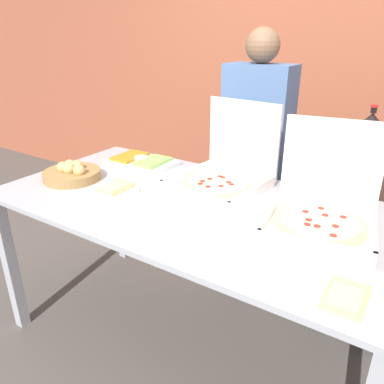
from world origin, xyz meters
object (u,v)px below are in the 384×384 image
at_px(pizza_box_far_left, 323,208).
at_px(paper_plate_front_center, 345,299).
at_px(paper_plate_front_left, 115,189).
at_px(soda_can_silver, 344,133).
at_px(pizza_box_near_left, 224,172).
at_px(soda_bottle, 369,133).
at_px(person_guest_plaid, 254,162).
at_px(soda_can_colored, 347,147).
at_px(veggie_tray, 141,162).
at_px(bread_basket, 72,173).

relative_size(pizza_box_far_left, paper_plate_front_center, 2.23).
bearing_deg(paper_plate_front_left, soda_can_silver, 54.09).
relative_size(pizza_box_near_left, paper_plate_front_left, 1.96).
relative_size(paper_plate_front_center, soda_bottle, 0.80).
height_order(paper_plate_front_left, soda_bottle, soda_bottle).
xyz_separation_m(pizza_box_far_left, paper_plate_front_center, (0.20, -0.46, -0.06)).
xyz_separation_m(pizza_box_near_left, person_guest_plaid, (-0.04, 0.47, -0.08)).
distance_m(pizza_box_far_left, soda_bottle, 0.82).
bearing_deg(soda_can_colored, pizza_box_near_left, -134.19).
bearing_deg(soda_bottle, paper_plate_front_center, -82.04).
bearing_deg(pizza_box_far_left, person_guest_plaid, 123.96).
bearing_deg(pizza_box_far_left, soda_can_silver, 89.29).
height_order(pizza_box_far_left, pizza_box_near_left, pizza_box_near_left).
height_order(pizza_box_far_left, soda_can_colored, pizza_box_far_left).
xyz_separation_m(pizza_box_far_left, soda_bottle, (0.02, 0.80, 0.15)).
xyz_separation_m(paper_plate_front_center, veggie_tray, (-1.34, 0.65, 0.01)).
bearing_deg(bread_basket, soda_bottle, 37.42).
xyz_separation_m(paper_plate_front_left, soda_bottle, (1.01, 1.01, 0.22)).
bearing_deg(soda_can_silver, person_guest_plaid, -142.83).
relative_size(pizza_box_far_left, bread_basket, 1.60).
distance_m(pizza_box_near_left, bread_basket, 0.84).
bearing_deg(person_guest_plaid, soda_can_silver, -142.83).
xyz_separation_m(pizza_box_near_left, paper_plate_front_left, (-0.44, -0.36, -0.07)).
distance_m(paper_plate_front_left, soda_can_silver, 1.46).
bearing_deg(person_guest_plaid, pizza_box_far_left, 132.90).
height_order(paper_plate_front_left, veggie_tray, veggie_tray).
bearing_deg(veggie_tray, soda_can_colored, 23.91).
height_order(paper_plate_front_center, soda_bottle, soda_bottle).
height_order(veggie_tray, soda_can_silver, soda_can_silver).
bearing_deg(paper_plate_front_left, person_guest_plaid, 64.22).
distance_m(pizza_box_far_left, paper_plate_front_center, 0.51).
relative_size(paper_plate_front_left, person_guest_plaid, 0.15).
bearing_deg(veggie_tray, pizza_box_near_left, -2.52).
xyz_separation_m(paper_plate_front_center, bread_basket, (-1.50, 0.25, 0.02)).
height_order(pizza_box_far_left, veggie_tray, pizza_box_far_left).
bearing_deg(person_guest_plaid, soda_can_colored, -176.81).
bearing_deg(soda_can_colored, pizza_box_far_left, -84.79).
distance_m(pizza_box_far_left, bread_basket, 1.32).
relative_size(bread_basket, soda_bottle, 1.11).
bearing_deg(paper_plate_front_center, paper_plate_front_left, 167.67).
xyz_separation_m(bread_basket, soda_bottle, (1.33, 1.02, 0.19)).
xyz_separation_m(pizza_box_near_left, bread_basket, (-0.75, -0.37, -0.04)).
relative_size(paper_plate_front_left, soda_can_colored, 2.01).
relative_size(soda_can_colored, person_guest_plaid, 0.08).
height_order(paper_plate_front_left, bread_basket, bread_basket).
xyz_separation_m(veggie_tray, soda_bottle, (1.16, 0.62, 0.21)).
relative_size(soda_bottle, person_guest_plaid, 0.17).
bearing_deg(person_guest_plaid, bread_basket, 49.55).
distance_m(veggie_tray, soda_bottle, 1.33).
bearing_deg(veggie_tray, person_guest_plaid, 39.08).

